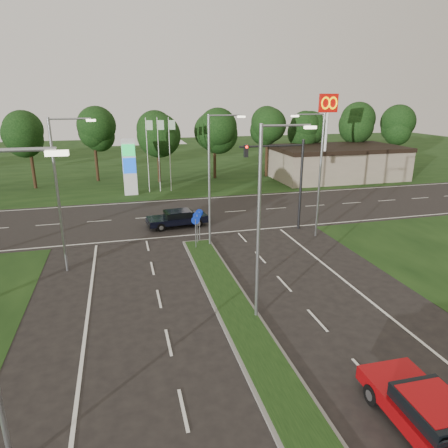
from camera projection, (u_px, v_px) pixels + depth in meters
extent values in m
plane|color=black|center=(292.00, 412.00, 13.31)|extent=(160.00, 160.00, 0.00)
cube|color=black|center=(152.00, 163.00, 64.02)|extent=(160.00, 50.00, 0.02)
cube|color=black|center=(181.00, 215.00, 35.43)|extent=(160.00, 12.00, 0.02)
cube|color=slate|center=(254.00, 342.00, 16.98)|extent=(2.00, 26.00, 0.12)
cube|color=gray|center=(337.00, 163.00, 51.18)|extent=(16.00, 9.00, 4.00)
cylinder|color=gray|center=(258.00, 228.00, 17.66)|extent=(0.16, 0.16, 9.00)
cylinder|color=gray|center=(286.00, 125.00, 16.59)|extent=(2.20, 0.10, 0.10)
cube|color=#FFF2CC|center=(310.00, 127.00, 16.89)|extent=(0.50, 0.22, 0.12)
cylinder|color=gray|center=(209.00, 183.00, 26.88)|extent=(0.16, 0.16, 9.00)
cylinder|color=gray|center=(225.00, 115.00, 25.81)|extent=(2.20, 0.10, 0.10)
cube|color=#FFF2CC|center=(241.00, 117.00, 26.11)|extent=(0.50, 0.22, 0.12)
cylinder|color=gray|center=(3.00, 150.00, 8.83)|extent=(2.20, 0.10, 0.10)
cube|color=#FFF2CC|center=(57.00, 153.00, 9.12)|extent=(0.50, 0.22, 0.12)
cylinder|color=gray|center=(58.00, 198.00, 22.80)|extent=(0.16, 0.16, 9.00)
cylinder|color=gray|center=(70.00, 119.00, 21.73)|extent=(2.20, 0.10, 0.10)
cube|color=#FFF2CC|center=(91.00, 120.00, 22.03)|extent=(0.50, 0.22, 0.12)
cylinder|color=gray|center=(320.00, 177.00, 28.86)|extent=(0.16, 0.16, 9.00)
cylinder|color=gray|center=(310.00, 114.00, 27.26)|extent=(2.20, 0.10, 0.10)
cube|color=#FFF2CC|center=(295.00, 116.00, 27.02)|extent=(0.50, 0.22, 0.12)
cylinder|color=black|center=(301.00, 185.00, 30.88)|extent=(0.20, 0.20, 7.00)
cylinder|color=black|center=(272.00, 146.00, 29.34)|extent=(5.00, 0.14, 0.14)
cube|color=black|center=(246.00, 151.00, 28.95)|extent=(0.28, 0.28, 0.90)
sphere|color=#FF190C|center=(247.00, 147.00, 28.69)|extent=(0.20, 0.20, 0.20)
cylinder|color=gray|center=(196.00, 234.00, 27.19)|extent=(0.06, 0.06, 2.20)
cylinder|color=#0C26A5|center=(195.00, 220.00, 26.89)|extent=(0.56, 0.04, 0.56)
cylinder|color=gray|center=(197.00, 229.00, 28.18)|extent=(0.06, 0.06, 2.20)
cylinder|color=#0C26A5|center=(197.00, 216.00, 27.88)|extent=(0.56, 0.04, 0.56)
cylinder|color=gray|center=(199.00, 226.00, 28.90)|extent=(0.06, 0.06, 2.20)
cylinder|color=#0C26A5|center=(199.00, 213.00, 28.60)|extent=(0.56, 0.04, 0.56)
cube|color=silver|center=(130.00, 167.00, 41.86)|extent=(1.40, 0.30, 6.00)
cube|color=#0CA53F|center=(128.00, 150.00, 41.15)|extent=(1.30, 0.08, 1.20)
cube|color=#0C3FBF|center=(129.00, 166.00, 41.63)|extent=(1.30, 0.08, 1.60)
cylinder|color=silver|center=(148.00, 156.00, 42.96)|extent=(0.08, 0.08, 8.00)
cube|color=#B2D8B2|center=(149.00, 125.00, 42.07)|extent=(0.70, 0.02, 1.00)
cylinder|color=silver|center=(159.00, 155.00, 43.25)|extent=(0.08, 0.08, 8.00)
cube|color=#B2D8B2|center=(161.00, 125.00, 42.36)|extent=(0.70, 0.02, 1.00)
cylinder|color=silver|center=(170.00, 155.00, 43.54)|extent=(0.08, 0.08, 8.00)
cube|color=#B2D8B2|center=(172.00, 125.00, 42.65)|extent=(0.70, 0.02, 1.00)
cylinder|color=silver|center=(325.00, 143.00, 45.62)|extent=(0.30, 0.30, 10.00)
cube|color=#BF0C07|center=(328.00, 103.00, 44.28)|extent=(2.20, 0.35, 2.00)
torus|color=#FFC600|center=(326.00, 103.00, 43.97)|extent=(1.06, 0.16, 1.06)
torus|color=#FFC600|center=(333.00, 103.00, 44.19)|extent=(1.06, 0.16, 1.06)
cylinder|color=black|center=(161.00, 163.00, 49.52)|extent=(0.36, 0.36, 4.40)
sphere|color=black|center=(159.00, 128.00, 48.21)|extent=(6.00, 6.00, 6.00)
sphere|color=black|center=(162.00, 119.00, 47.80)|extent=(4.80, 4.80, 4.80)
cube|color=#9C080C|center=(431.00, 419.00, 12.20)|extent=(2.17, 5.09, 0.52)
cube|color=black|center=(436.00, 408.00, 11.96)|extent=(1.80, 2.26, 0.48)
cube|color=#9C080C|center=(437.00, 402.00, 11.88)|extent=(1.69, 1.85, 0.05)
cylinder|color=black|center=(372.00, 395.00, 13.57)|extent=(0.24, 0.72, 0.71)
cylinder|color=black|center=(420.00, 386.00, 13.99)|extent=(0.24, 0.72, 0.71)
cube|color=black|center=(177.00, 219.00, 32.28)|extent=(4.90, 2.40, 0.48)
cube|color=black|center=(178.00, 214.00, 32.17)|extent=(2.24, 1.85, 0.45)
cube|color=black|center=(178.00, 211.00, 32.10)|extent=(1.85, 1.71, 0.04)
cylinder|color=black|center=(161.00, 228.00, 31.06)|extent=(0.69, 0.28, 0.67)
cylinder|color=black|center=(157.00, 221.00, 32.65)|extent=(0.69, 0.28, 0.67)
cylinder|color=black|center=(198.00, 223.00, 32.07)|extent=(0.69, 0.28, 0.67)
cylinder|color=black|center=(192.00, 217.00, 33.65)|extent=(0.69, 0.28, 0.67)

